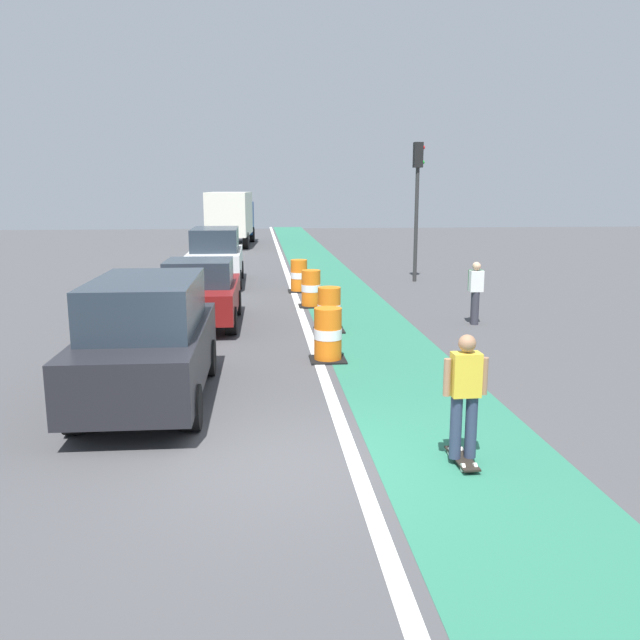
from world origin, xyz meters
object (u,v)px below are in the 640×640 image
parked_suv_third (216,256)px  traffic_barrel_front (328,335)px  delivery_truck_down_block (231,215)px  traffic_barrel_far (299,276)px  parked_sedan_second (201,293)px  traffic_barrel_back (311,289)px  skateboarder_on_lane (465,395)px  traffic_light_corner (417,187)px  pedestrian_waiting (475,291)px  pedestrian_crossing (476,291)px  traffic_barrel_mid (329,310)px  parked_suv_nearest (148,340)px

parked_suv_third → traffic_barrel_front: bearing=-75.5°
delivery_truck_down_block → traffic_barrel_far: bearing=-81.1°
delivery_truck_down_block → parked_suv_third: bearing=-89.9°
parked_sedan_second → traffic_barrel_back: bearing=38.3°
parked_suv_third → parked_sedan_second: bearing=-89.5°
skateboarder_on_lane → traffic_barrel_back: skateboarder_on_lane is taller
parked_suv_third → traffic_light_corner: bearing=-0.4°
traffic_barrel_front → traffic_barrel_far: (-0.01, 9.14, 0.00)m
parked_sedan_second → pedestrian_waiting: parked_sedan_second is taller
traffic_barrel_front → pedestrian_crossing: bearing=37.9°
traffic_light_corner → delivery_truck_down_block: bearing=114.2°
traffic_barrel_front → traffic_barrel_mid: same height
traffic_barrel_front → pedestrian_waiting: 5.37m
parked_suv_third → traffic_barrel_mid: bearing=-69.1°
skateboarder_on_lane → parked_suv_nearest: 5.28m
traffic_barrel_mid → pedestrian_waiting: 3.90m
skateboarder_on_lane → traffic_barrel_far: bearing=94.7°
skateboarder_on_lane → traffic_barrel_front: skateboarder_on_lane is taller
traffic_barrel_front → traffic_barrel_far: bearing=90.1°
traffic_barrel_far → pedestrian_waiting: pedestrian_waiting is taller
parked_suv_third → delivery_truck_down_block: delivery_truck_down_block is taller
traffic_barrel_far → delivery_truck_down_block: 18.97m
traffic_barrel_front → traffic_barrel_far: same height
traffic_barrel_front → traffic_barrel_far: 9.14m
skateboarder_on_lane → traffic_barrel_front: size_ratio=1.55×
parked_sedan_second → traffic_light_corner: traffic_light_corner is taller
parked_sedan_second → traffic_barrel_front: size_ratio=3.79×
skateboarder_on_lane → traffic_barrel_front: 5.39m
traffic_barrel_back → pedestrian_crossing: bearing=-36.9°
delivery_truck_down_block → traffic_light_corner: 18.25m
pedestrian_crossing → traffic_barrel_far: bearing=125.2°
parked_suv_nearest → traffic_barrel_mid: (3.53, 5.08, -0.50)m
traffic_barrel_front → parked_sedan_second: bearing=126.6°
skateboarder_on_lane → parked_suv_third: parked_suv_third is taller
traffic_barrel_back → traffic_barrel_far: same height
traffic_light_corner → parked_suv_nearest: bearing=-119.6°
traffic_barrel_far → parked_suv_third: bearing=143.3°
parked_suv_nearest → traffic_barrel_far: size_ratio=4.24×
skateboarder_on_lane → traffic_barrel_mid: 8.10m
traffic_barrel_back → parked_sedan_second: bearing=-141.7°
traffic_barrel_far → traffic_light_corner: (4.52, 2.12, 2.97)m
traffic_barrel_front → delivery_truck_down_block: (-2.95, 27.83, 1.31)m
parked_sedan_second → traffic_barrel_back: parked_sedan_second is taller
pedestrian_waiting → skateboarder_on_lane: bearing=-109.3°
skateboarder_on_lane → pedestrian_crossing: skateboarder_on_lane is taller
skateboarder_on_lane → traffic_barrel_back: 11.54m
parked_suv_third → traffic_barrel_back: parked_suv_third is taller
parked_sedan_second → pedestrian_waiting: bearing=-4.0°
parked_suv_nearest → traffic_barrel_front: parked_suv_nearest is taller
skateboarder_on_lane → delivery_truck_down_block: size_ratio=0.22×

